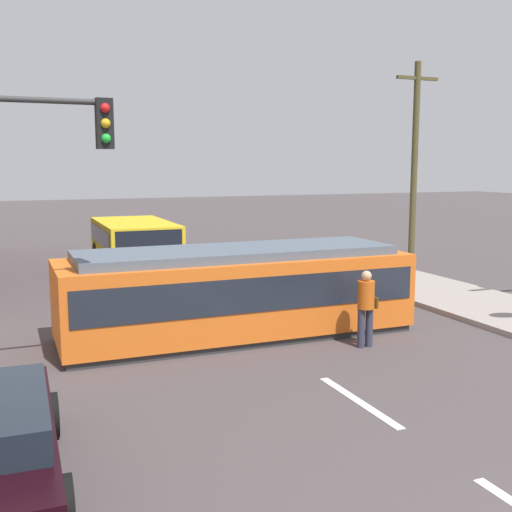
% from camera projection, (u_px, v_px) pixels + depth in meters
% --- Properties ---
extents(ground_plane, '(120.00, 120.00, 0.00)m').
position_uv_depth(ground_plane, '(264.00, 339.00, 13.97)').
color(ground_plane, '#484041').
extents(lane_stripe_2, '(0.16, 2.40, 0.01)m').
position_uv_depth(lane_stripe_2, '(358.00, 401.00, 10.31)').
color(lane_stripe_2, silver).
rests_on(lane_stripe_2, ground).
extents(lane_stripe_3, '(0.16, 2.40, 0.01)m').
position_uv_depth(lane_stripe_3, '(183.00, 287.00, 19.97)').
color(lane_stripe_3, silver).
rests_on(lane_stripe_3, ground).
extents(lane_stripe_4, '(0.16, 2.40, 0.01)m').
position_uv_depth(lane_stripe_4, '(143.00, 260.00, 25.46)').
color(lane_stripe_4, silver).
rests_on(lane_stripe_4, ground).
extents(streetcar_tram, '(7.99, 2.58, 2.03)m').
position_uv_depth(streetcar_tram, '(237.00, 290.00, 14.18)').
color(streetcar_tram, orange).
rests_on(streetcar_tram, ground).
extents(city_bus, '(2.59, 5.17, 1.81)m').
position_uv_depth(city_bus, '(135.00, 242.00, 23.02)').
color(city_bus, yellow).
rests_on(city_bus, ground).
extents(pedestrian_crossing, '(0.50, 0.36, 1.67)m').
position_uv_depth(pedestrian_crossing, '(366.00, 304.00, 13.26)').
color(pedestrian_crossing, '#313347').
rests_on(pedestrian_crossing, ground).
extents(traffic_light_mast, '(2.31, 0.33, 5.13)m').
position_uv_depth(traffic_light_mast, '(31.00, 186.00, 10.15)').
color(traffic_light_mast, '#333333').
rests_on(traffic_light_mast, ground).
extents(utility_pole_mid, '(1.80, 0.24, 7.66)m').
position_uv_depth(utility_pole_mid, '(414.00, 162.00, 23.35)').
color(utility_pole_mid, '#4C4528').
rests_on(utility_pole_mid, ground).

